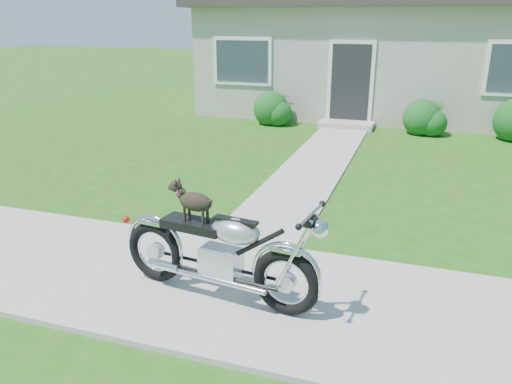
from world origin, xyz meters
The scene contains 8 objects.
ground centered at (0.00, 0.00, 0.00)m, with size 80.00×80.00×0.00m, color #235114.
sidewalk centered at (0.00, 0.00, 0.02)m, with size 24.00×2.20×0.04m, color #9E9B93.
walkway centered at (-1.50, 5.00, 0.01)m, with size 1.20×8.00×0.03m, color #9E9B93.
house centered at (0.00, 11.99, 2.16)m, with size 12.60×7.03×4.50m.
shrub_row centered at (1.71, 8.50, 0.45)m, with size 9.16×1.17×1.17m.
potted_plant_left centered at (-3.26, 8.55, 0.38)m, with size 0.68×0.59×0.75m, color #195416.
potted_plant_right centered at (0.62, 8.55, 0.40)m, with size 0.45×0.45×0.80m, color #215E19.
motorcycle_with_dog centered at (-1.37, -0.24, 0.55)m, with size 2.22×0.62×1.17m.
Camera 1 is at (0.38, -4.33, 2.71)m, focal length 35.00 mm.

